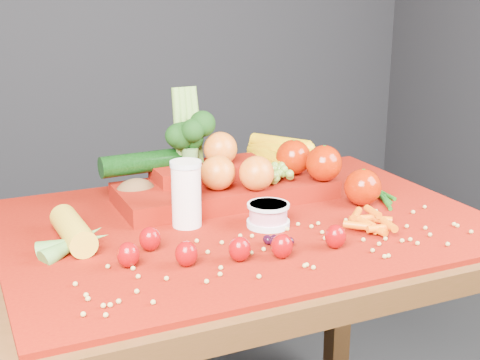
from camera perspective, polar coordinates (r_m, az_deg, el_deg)
name	(u,v)px	position (r m, az deg, el deg)	size (l,w,h in m)	color
table	(244,264)	(1.53, 0.31, -7.21)	(1.10, 0.80, 0.75)	#39240D
red_cloth	(244,223)	(1.49, 0.32, -3.66)	(1.05, 0.75, 0.01)	#731003
milk_glass	(186,191)	(1.44, -4.61, -0.98)	(0.07, 0.07, 0.15)	#F4DAD4
yogurt_bowl	(268,214)	(1.45, 2.43, -2.92)	(0.09, 0.09, 0.05)	silver
strawberry_scatter	(221,245)	(1.28, -1.61, -5.58)	(0.44, 0.18, 0.05)	#920000
dark_grape_cluster	(279,240)	(1.35, 3.33, -5.13)	(0.06, 0.05, 0.03)	black
soybean_scatter	(286,250)	(1.32, 3.95, -6.00)	(0.84, 0.24, 0.01)	tan
corn_ear	(73,239)	(1.36, -14.04, -4.92)	(0.19, 0.24, 0.06)	gold
potato	(136,192)	(1.59, -8.88, -1.04)	(0.10, 0.07, 0.07)	#50331C
baby_carrot_pile	(375,223)	(1.46, 11.46, -3.60)	(0.17, 0.17, 0.03)	#DF5A07
green_bean_pile	(386,197)	(1.66, 12.33, -1.46)	(0.14, 0.12, 0.01)	#165112
produce_mound	(238,173)	(1.62, -0.14, 0.57)	(0.61, 0.37, 0.27)	#731003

